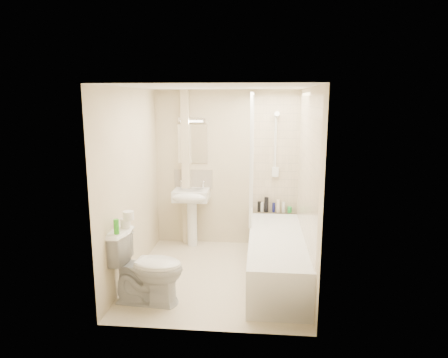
{
  "coord_description": "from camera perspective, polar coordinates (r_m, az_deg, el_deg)",
  "views": [
    {
      "loc": [
        0.53,
        -4.8,
        2.27
      ],
      "look_at": [
        0.06,
        0.2,
        1.25
      ],
      "focal_mm": 32.0,
      "sensor_mm": 36.0,
      "label": 1
    }
  ],
  "objects": [
    {
      "name": "tile_right",
      "position": [
        4.92,
        11.78,
        1.35
      ],
      "size": [
        0.01,
        2.1,
        1.75
      ],
      "primitive_type": "cube",
      "color": "beige",
      "rests_on": "wall_right"
    },
    {
      "name": "toilet_roll_lower",
      "position": [
        4.65,
        -13.91,
        -6.13
      ],
      "size": [
        0.11,
        0.11,
        0.1
      ],
      "primitive_type": "cylinder",
      "color": "white",
      "rests_on": "toilet"
    },
    {
      "name": "bottle_green",
      "position": [
        6.21,
        9.36,
        -4.34
      ],
      "size": [
        0.07,
        0.07,
        0.09
      ],
      "primitive_type": "cylinder",
      "color": "green",
      "rests_on": "bathtub"
    },
    {
      "name": "tile_back",
      "position": [
        6.1,
        7.38,
        3.42
      ],
      "size": [
        0.7,
        0.01,
        1.75
      ],
      "primitive_type": "cube",
      "color": "beige",
      "rests_on": "wall_back"
    },
    {
      "name": "floor",
      "position": [
        5.34,
        -0.88,
        -13.69
      ],
      "size": [
        2.5,
        2.5,
        0.0
      ],
      "primitive_type": "plane",
      "color": "beige",
      "rests_on": "ground"
    },
    {
      "name": "bottle_white_b",
      "position": [
        6.19,
        8.49,
        -4.01
      ],
      "size": [
        0.05,
        0.05,
        0.16
      ],
      "primitive_type": "cylinder",
      "color": "silver",
      "rests_on": "bathtub"
    },
    {
      "name": "wall_left",
      "position": [
        5.18,
        -13.1,
        -0.74
      ],
      "size": [
        0.02,
        2.5,
        2.4
      ],
      "primitive_type": "cube",
      "color": "beige",
      "rests_on": "ground"
    },
    {
      "name": "pipe_boxing",
      "position": [
        6.2,
        -5.43,
        1.47
      ],
      "size": [
        0.12,
        0.12,
        2.4
      ],
      "primitive_type": "cube",
      "color": "beige",
      "rests_on": "ground"
    },
    {
      "name": "bottle_cream",
      "position": [
        6.19,
        7.74,
        -3.85
      ],
      "size": [
        0.06,
        0.06,
        0.19
      ],
      "primitive_type": "cylinder",
      "color": "beige",
      "rests_on": "bathtub"
    },
    {
      "name": "bottle_black_a",
      "position": [
        6.18,
        5.06,
        -3.95
      ],
      "size": [
        0.06,
        0.06,
        0.16
      ],
      "primitive_type": "cylinder",
      "color": "black",
      "rests_on": "bathtub"
    },
    {
      "name": "bathtub",
      "position": [
        5.21,
        7.51,
        -10.96
      ],
      "size": [
        0.7,
        2.1,
        0.55
      ],
      "color": "white",
      "rests_on": "ground"
    },
    {
      "name": "shower_screen",
      "position": [
        5.66,
        3.99,
        3.12
      ],
      "size": [
        0.04,
        0.92,
        1.8
      ],
      "color": "white",
      "rests_on": "bathtub"
    },
    {
      "name": "ceiling",
      "position": [
        4.83,
        -0.97,
        13.02
      ],
      "size": [
        2.2,
        2.5,
        0.02
      ],
      "primitive_type": "cube",
      "color": "white",
      "rests_on": "wall_back"
    },
    {
      "name": "toilet",
      "position": [
        4.65,
        -10.97,
        -12.21
      ],
      "size": [
        0.6,
        0.9,
        0.84
      ],
      "primitive_type": "imported",
      "rotation": [
        0.0,
        0.0,
        1.49
      ],
      "color": "white",
      "rests_on": "ground"
    },
    {
      "name": "mirror",
      "position": [
        6.17,
        -4.5,
        5.01
      ],
      "size": [
        0.46,
        0.01,
        0.6
      ],
      "primitive_type": "cube",
      "color": "white",
      "rests_on": "wall_back"
    },
    {
      "name": "toilet_roll_upper",
      "position": [
        4.59,
        -13.5,
        -5.09
      ],
      "size": [
        0.12,
        0.12,
        0.09
      ],
      "primitive_type": "cylinder",
      "color": "white",
      "rests_on": "toilet_roll_lower"
    },
    {
      "name": "splashback",
      "position": [
        6.26,
        -4.42,
        0.0
      ],
      "size": [
        0.6,
        0.02,
        0.3
      ],
      "primitive_type": "cube",
      "color": "beige",
      "rests_on": "wall_back"
    },
    {
      "name": "strip_light",
      "position": [
        6.12,
        -4.59,
        8.43
      ],
      "size": [
        0.42,
        0.07,
        0.07
      ],
      "primitive_type": "cube",
      "color": "silver",
      "rests_on": "wall_back"
    },
    {
      "name": "wall_back",
      "position": [
        6.17,
        0.34,
        1.48
      ],
      "size": [
        2.2,
        0.02,
        2.4
      ],
      "primitive_type": "cube",
      "color": "beige",
      "rests_on": "ground"
    },
    {
      "name": "bottle_white_a",
      "position": [
        6.19,
        5.44,
        -4.02
      ],
      "size": [
        0.05,
        0.05,
        0.15
      ],
      "primitive_type": "cylinder",
      "color": "silver",
      "rests_on": "bathtub"
    },
    {
      "name": "wall_right",
      "position": [
        4.95,
        11.83,
        -1.24
      ],
      "size": [
        0.02,
        2.5,
        2.4
      ],
      "primitive_type": "cube",
      "color": "beige",
      "rests_on": "ground"
    },
    {
      "name": "green_bottle",
      "position": [
        4.45,
        -15.12,
        -6.59
      ],
      "size": [
        0.06,
        0.06,
        0.16
      ],
      "primitive_type": "cylinder",
      "color": "green",
      "rests_on": "toilet"
    },
    {
      "name": "bottle_blue",
      "position": [
        6.19,
        7.11,
        -4.06
      ],
      "size": [
        0.04,
        0.04,
        0.15
      ],
      "primitive_type": "cylinder",
      "color": "#121551",
      "rests_on": "bathtub"
    },
    {
      "name": "shower_fixture",
      "position": [
        6.04,
        7.41,
        4.49
      ],
      "size": [
        0.1,
        0.16,
        0.99
      ],
      "color": "white",
      "rests_on": "wall_back"
    },
    {
      "name": "bottle_black_b",
      "position": [
        6.18,
        6.06,
        -3.66
      ],
      "size": [
        0.07,
        0.07,
        0.23
      ],
      "primitive_type": "cylinder",
      "color": "black",
      "rests_on": "bathtub"
    },
    {
      "name": "pedestal_sink",
      "position": [
        6.11,
        -4.73,
        -3.26
      ],
      "size": [
        0.53,
        0.49,
        1.03
      ],
      "color": "white",
      "rests_on": "ground"
    }
  ]
}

